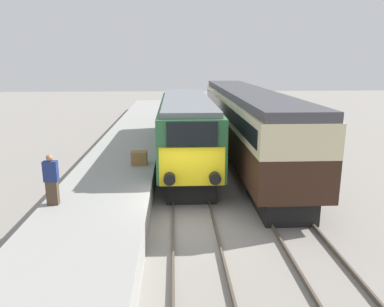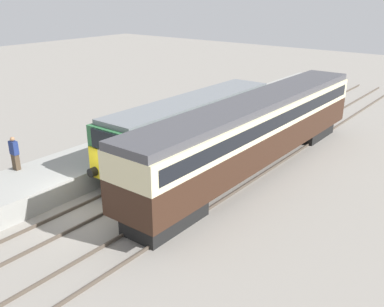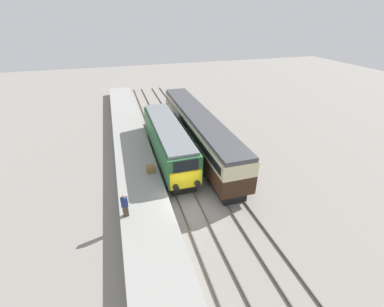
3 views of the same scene
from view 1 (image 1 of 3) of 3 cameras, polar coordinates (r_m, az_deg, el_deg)
The scene contains 8 objects.
ground_plane at distance 13.26m, azimuth 0.32°, elevation -11.10°, with size 120.00×120.00×0.00m, color gray.
platform_left at distance 20.81m, azimuth -9.98°, elevation -0.43°, with size 3.50×50.00×1.05m.
rails_near_track at distance 17.89m, azimuth -0.53°, elevation -4.11°, with size 1.51×60.00×0.14m.
rails_far_track at distance 18.33m, azimuth 10.18°, elevation -3.89°, with size 1.50×60.00×0.14m.
locomotive at distance 20.14m, azimuth -0.85°, elevation 3.81°, with size 2.70×13.06×3.73m.
passenger_carriage at distance 21.56m, azimuth 8.15°, elevation 5.40°, with size 2.75×19.18×4.06m.
person_on_platform at distance 12.88m, azimuth -20.63°, elevation -3.81°, with size 0.44×0.26×1.68m.
luggage_crate at distance 17.06m, azimuth -8.05°, elevation -0.67°, with size 0.70×0.56×0.60m.
Camera 1 is at (-0.65, -12.00, 5.61)m, focal length 35.00 mm.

